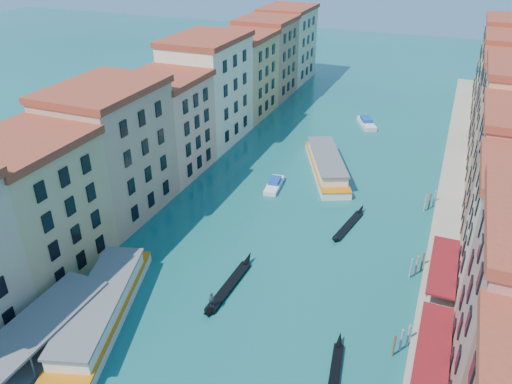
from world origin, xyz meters
TOP-DOWN VIEW (x-y plane):
  - left_bank_palazzos at (-26.00, 64.68)m, footprint 12.80×128.40m
  - quay at (22.00, 65.00)m, footprint 4.00×140.00m
  - restaurant_awnings at (22.19, 23.00)m, footprint 3.20×44.55m
  - vaporetto_stop at (-16.00, 12.00)m, footprint 5.40×16.40m
  - mooring_poles_right at (19.10, 28.80)m, footprint 1.44×54.24m
  - mooring_poles_left at (-18.50, 12.00)m, footprint 0.24×8.24m
  - vaporetto_near at (-12.98, 18.04)m, footprint 11.82×23.37m
  - vaporetto_far at (0.56, 65.03)m, footprint 13.41×21.77m
  - gondola_fore at (-1.97, 28.49)m, footprint 1.61×13.44m
  - gondola_right at (13.65, 19.65)m, footprint 2.40×11.17m
  - gondola_far at (8.59, 48.26)m, footprint 2.99×11.73m
  - motorboat_mid at (-6.08, 55.77)m, footprint 2.87×6.90m
  - motorboat_far at (2.72, 91.19)m, footprint 5.71×8.16m

SIDE VIEW (x-z plane):
  - gondola_far at x=8.59m, z-range -0.49..1.18m
  - gondola_right at x=13.65m, z-range -0.69..1.54m
  - gondola_fore at x=-1.97m, z-range -0.89..1.79m
  - quay at x=22.00m, z-range 0.00..1.00m
  - motorboat_mid at x=-6.08m, z-range -0.15..1.23m
  - motorboat_far at x=2.72m, z-range -0.18..1.45m
  - mooring_poles_right at x=19.10m, z-range -0.30..2.90m
  - mooring_poles_left at x=-18.50m, z-range -0.30..2.90m
  - vaporetto_stop at x=-16.00m, z-range -0.38..3.27m
  - vaporetto_far at x=0.56m, z-range -0.16..3.06m
  - vaporetto_near at x=-12.98m, z-range -0.17..3.23m
  - restaurant_awnings at x=22.19m, z-range 1.43..4.55m
  - left_bank_palazzos at x=-26.00m, z-range -0.79..20.21m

